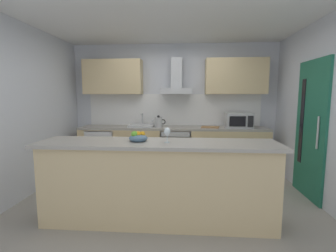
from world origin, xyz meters
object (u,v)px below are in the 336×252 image
(sink, at_px, (142,125))
(wine_glass, at_px, (167,132))
(oven, at_px, (176,149))
(range_hood, at_px, (177,83))
(refrigerator, at_px, (103,149))
(fruit_bowl, at_px, (138,137))
(kettle, at_px, (158,122))
(chopping_board, at_px, (210,127))
(microwave, at_px, (239,120))

(sink, xyz_separation_m, wine_glass, (0.69, -2.12, 0.19))
(oven, xyz_separation_m, wine_glass, (-0.02, -2.10, 0.66))
(sink, height_order, wine_glass, wine_glass)
(range_hood, bearing_deg, refrigerator, -175.00)
(oven, distance_m, fruit_bowl, 2.15)
(wine_glass, distance_m, fruit_bowl, 0.37)
(kettle, bearing_deg, wine_glass, -80.77)
(sink, distance_m, wine_glass, 2.23)
(kettle, distance_m, chopping_board, 1.03)
(microwave, distance_m, fruit_bowl, 2.56)
(fruit_bowl, bearing_deg, refrigerator, 119.35)
(chopping_board, bearing_deg, wine_glass, -108.45)
(kettle, height_order, chopping_board, kettle)
(microwave, relative_size, fruit_bowl, 2.27)
(refrigerator, height_order, sink, sink)
(oven, height_order, fruit_bowl, fruit_bowl)
(sink, bearing_deg, refrigerator, -179.03)
(refrigerator, bearing_deg, chopping_board, -0.55)
(chopping_board, bearing_deg, refrigerator, 179.45)
(refrigerator, bearing_deg, fruit_bowl, -60.65)
(microwave, bearing_deg, sink, 178.85)
(microwave, distance_m, range_hood, 1.44)
(sink, bearing_deg, microwave, -1.15)
(microwave, xyz_separation_m, wine_glass, (-1.24, -2.08, 0.07))
(kettle, xyz_separation_m, chopping_board, (1.03, 0.01, -0.09))
(microwave, distance_m, kettle, 1.58)
(sink, relative_size, kettle, 1.73)
(oven, height_order, range_hood, range_hood)
(kettle, bearing_deg, chopping_board, 0.56)
(oven, xyz_separation_m, refrigerator, (-1.51, -0.00, -0.03))
(microwave, xyz_separation_m, kettle, (-1.58, -0.01, -0.04))
(chopping_board, bearing_deg, sink, 178.56)
(refrigerator, bearing_deg, oven, 0.10)
(oven, distance_m, refrigerator, 1.51)
(microwave, xyz_separation_m, range_hood, (-1.23, 0.16, 0.74))
(kettle, relative_size, range_hood, 0.40)
(microwave, height_order, wine_glass, microwave)
(range_hood, xyz_separation_m, chopping_board, (0.68, -0.15, -0.88))
(sink, distance_m, fruit_bowl, 2.08)
(range_hood, height_order, wine_glass, range_hood)
(kettle, distance_m, wine_glass, 2.10)
(oven, xyz_separation_m, range_hood, (0.00, 0.13, 1.33))
(refrigerator, relative_size, microwave, 1.70)
(range_hood, bearing_deg, wine_glass, -90.41)
(microwave, relative_size, wine_glass, 2.81)
(wine_glass, height_order, fruit_bowl, wine_glass)
(fruit_bowl, distance_m, chopping_board, 2.27)
(kettle, distance_m, range_hood, 0.87)
(oven, relative_size, microwave, 1.60)
(microwave, bearing_deg, refrigerator, 179.47)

